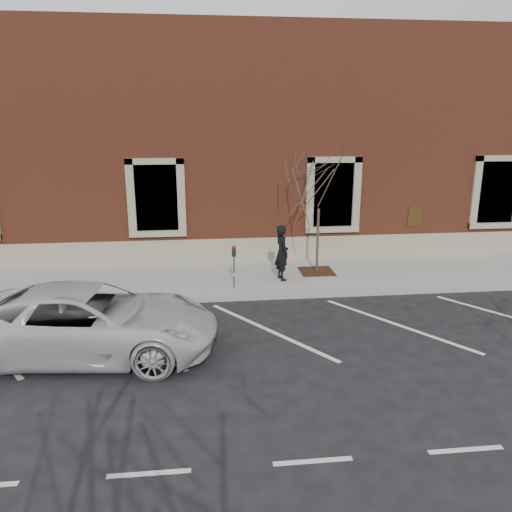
{
  "coord_description": "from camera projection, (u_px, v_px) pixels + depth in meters",
  "views": [
    {
      "loc": [
        -1.55,
        -13.21,
        4.92
      ],
      "look_at": [
        0.0,
        0.6,
        1.1
      ],
      "focal_mm": 35.0,
      "sensor_mm": 36.0,
      "label": 1
    }
  ],
  "objects": [
    {
      "name": "sapling",
      "position": [
        319.0,
        191.0,
        15.45
      ],
      "size": [
        2.25,
        2.25,
        3.75
      ],
      "color": "#4A3D2D",
      "rests_on": "sidewalk_near"
    },
    {
      "name": "curb_near",
      "position": [
        259.0,
        297.0,
        14.06
      ],
      "size": [
        40.0,
        0.12,
        0.15
      ],
      "primitive_type": "cube",
      "color": "#9E9E99",
      "rests_on": "ground"
    },
    {
      "name": "white_truck",
      "position": [
        89.0,
        322.0,
        10.61
      ],
      "size": [
        5.7,
        3.06,
        1.52
      ],
      "primitive_type": "imported",
      "rotation": [
        0.0,
        0.0,
        1.47
      ],
      "color": "silver",
      "rests_on": "ground"
    },
    {
      "name": "man",
      "position": [
        282.0,
        253.0,
        15.16
      ],
      "size": [
        0.53,
        0.69,
        1.7
      ],
      "primitive_type": "imported",
      "rotation": [
        0.0,
        0.0,
        1.78
      ],
      "color": "black",
      "rests_on": "sidewalk_near"
    },
    {
      "name": "tree_grate",
      "position": [
        317.0,
        271.0,
        16.14
      ],
      "size": [
        1.07,
        1.07,
        0.03
      ],
      "primitive_type": "cube",
      "color": "#3E2814",
      "rests_on": "sidewalk_near"
    },
    {
      "name": "building_civic",
      "position": [
        237.0,
        142.0,
        20.49
      ],
      "size": [
        40.0,
        8.62,
        8.0
      ],
      "color": "brown",
      "rests_on": "ground"
    },
    {
      "name": "ground",
      "position": [
        258.0,
        299.0,
        14.13
      ],
      "size": [
        120.0,
        120.0,
        0.0
      ],
      "primitive_type": "plane",
      "color": "#28282B",
      "rests_on": "ground"
    },
    {
      "name": "sidewalk_near",
      "position": [
        252.0,
        278.0,
        15.79
      ],
      "size": [
        40.0,
        3.5,
        0.15
      ],
      "primitive_type": "cube",
      "color": "#A2A098",
      "rests_on": "ground"
    },
    {
      "name": "parking_stripes",
      "position": [
        269.0,
        330.0,
        12.02
      ],
      "size": [
        28.0,
        4.4,
        0.01
      ],
      "primitive_type": null,
      "color": "silver",
      "rests_on": "ground"
    },
    {
      "name": "parking_meter",
      "position": [
        234.0,
        259.0,
        14.35
      ],
      "size": [
        0.12,
        0.09,
        1.27
      ],
      "rotation": [
        0.0,
        0.0,
        0.16
      ],
      "color": "#595B60",
      "rests_on": "sidewalk_near"
    }
  ]
}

